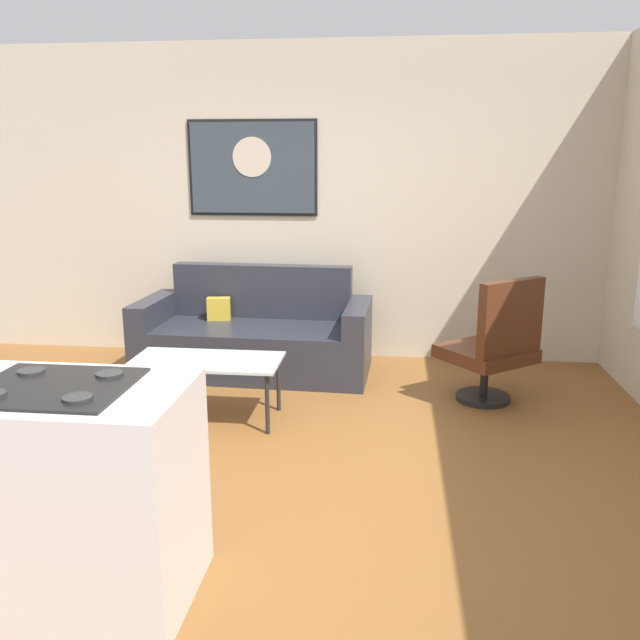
{
  "coord_description": "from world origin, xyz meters",
  "views": [
    {
      "loc": [
        0.73,
        -3.53,
        1.79
      ],
      "look_at": [
        0.23,
        0.9,
        0.7
      ],
      "focal_mm": 36.82,
      "sensor_mm": 36.0,
      "label": 1
    }
  ],
  "objects_px": {
    "coffee_table": "(207,364)",
    "wall_painting": "(252,168)",
    "couch": "(255,338)",
    "armchair": "(495,345)"
  },
  "relations": [
    {
      "from": "couch",
      "to": "coffee_table",
      "type": "relative_size",
      "value": 1.92
    },
    {
      "from": "coffee_table",
      "to": "armchair",
      "type": "distance_m",
      "value": 2.11
    },
    {
      "from": "coffee_table",
      "to": "wall_painting",
      "type": "xyz_separation_m",
      "value": [
        0.0,
        1.66,
        1.32
      ]
    },
    {
      "from": "couch",
      "to": "armchair",
      "type": "distance_m",
      "value": 2.03
    },
    {
      "from": "couch",
      "to": "coffee_table",
      "type": "height_order",
      "value": "couch"
    },
    {
      "from": "couch",
      "to": "wall_painting",
      "type": "height_order",
      "value": "wall_painting"
    },
    {
      "from": "couch",
      "to": "coffee_table",
      "type": "xyz_separation_m",
      "value": [
        -0.11,
        -1.12,
        0.11
      ]
    },
    {
      "from": "couch",
      "to": "coffee_table",
      "type": "distance_m",
      "value": 1.13
    },
    {
      "from": "couch",
      "to": "wall_painting",
      "type": "xyz_separation_m",
      "value": [
        -0.11,
        0.54,
        1.43
      ]
    },
    {
      "from": "coffee_table",
      "to": "wall_painting",
      "type": "height_order",
      "value": "wall_painting"
    }
  ]
}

